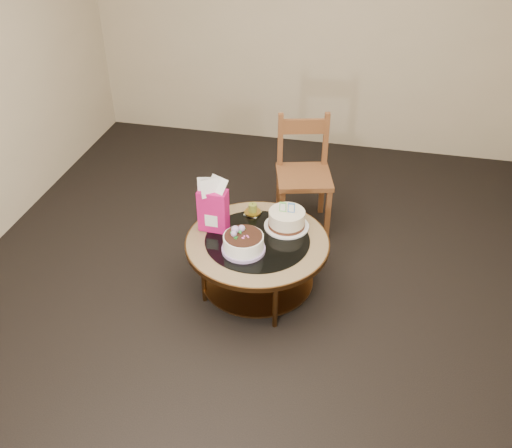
% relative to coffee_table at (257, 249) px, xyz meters
% --- Properties ---
extents(ground, '(5.00, 5.00, 0.00)m').
position_rel_coffee_table_xyz_m(ground, '(-0.00, 0.00, -0.38)').
color(ground, black).
rests_on(ground, ground).
extents(room_walls, '(4.52, 5.02, 2.61)m').
position_rel_coffee_table_xyz_m(room_walls, '(-0.00, 0.00, 1.16)').
color(room_walls, '#C7B597').
rests_on(room_walls, ground).
extents(coffee_table, '(1.02, 1.02, 0.46)m').
position_rel_coffee_table_xyz_m(coffee_table, '(0.00, 0.00, 0.00)').
color(coffee_table, brown).
rests_on(coffee_table, ground).
extents(decorated_cake, '(0.30, 0.30, 0.17)m').
position_rel_coffee_table_xyz_m(decorated_cake, '(-0.07, -0.14, 0.14)').
color(decorated_cake, '#A588C1').
rests_on(decorated_cake, coffee_table).
extents(cream_cake, '(0.33, 0.33, 0.21)m').
position_rel_coffee_table_xyz_m(cream_cake, '(0.17, 0.20, 0.14)').
color(cream_cake, white).
rests_on(cream_cake, coffee_table).
extents(gift_bag, '(0.21, 0.16, 0.41)m').
position_rel_coffee_table_xyz_m(gift_bag, '(-0.33, 0.07, 0.28)').
color(gift_bag, '#BF116B').
rests_on(gift_bag, coffee_table).
extents(pillar_candle, '(0.13, 0.13, 0.09)m').
position_rel_coffee_table_xyz_m(pillar_candle, '(-0.10, 0.31, 0.11)').
color(pillar_candle, '#EACD60').
rests_on(pillar_candle, coffee_table).
extents(dining_chair, '(0.54, 0.54, 0.95)m').
position_rel_coffee_table_xyz_m(dining_chair, '(0.18, 0.95, 0.10)').
color(dining_chair, brown).
rests_on(dining_chair, ground).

